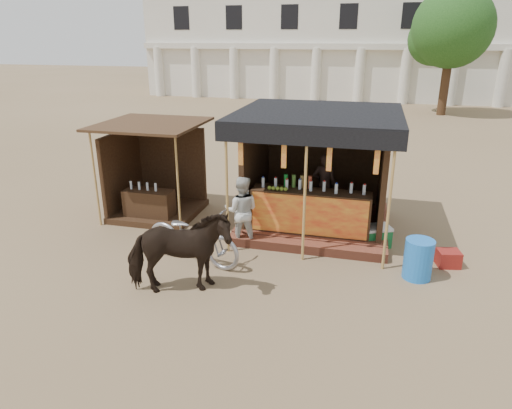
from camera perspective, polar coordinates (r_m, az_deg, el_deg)
The scene contains 11 objects.
ground at distance 8.38m, azimuth -2.76°, elevation -10.78°, with size 120.00×120.00×0.00m, color #846B4C.
main_stall at distance 10.79m, azimuth 7.52°, elevation 2.28°, with size 3.60×3.61×2.78m.
secondary_stall at distance 11.93m, azimuth -12.91°, elevation 2.82°, with size 2.40×2.40×2.38m.
cow at distance 8.10m, azimuth -9.64°, elevation -6.01°, with size 0.83×1.83×1.55m, color black.
motorbike at distance 9.24m, azimuth -7.94°, elevation -3.94°, with size 0.75×2.15×1.13m, color #9E9FA6.
bystander at distance 9.88m, azimuth -1.82°, elevation -0.80°, with size 0.75×0.58×1.54m, color silver.
blue_barrel at distance 9.15m, azimuth 19.63°, elevation -6.45°, with size 0.53×0.53×0.78m, color blue.
red_crate at distance 9.92m, azimuth 22.91°, elevation -6.22°, with size 0.42×0.36×0.33m, color maroon.
cooler at distance 10.30m, azimuth 14.64°, elevation -3.83°, with size 0.76×0.66×0.46m.
background_building at distance 37.03m, azimuth 8.40°, elevation 19.51°, with size 26.00×7.45×8.18m.
tree at distance 29.23m, azimuth 22.90°, elevation 19.38°, with size 4.50×4.40×7.00m.
Camera 1 is at (2.17, -6.85, 4.32)m, focal length 32.00 mm.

